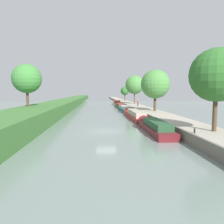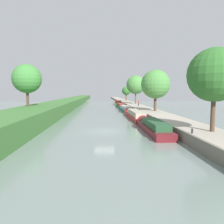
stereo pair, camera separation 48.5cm
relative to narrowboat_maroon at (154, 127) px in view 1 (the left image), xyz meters
The scene contains 17 objects.
ground_plane 5.98m from the narrowboat_maroon, behind, with size 160.00×160.00×0.00m, color slate.
left_grassy_bank 17.05m from the narrowboat_maroon, behind, with size 6.91×260.00×2.37m.
right_towpath 3.99m from the narrowboat_maroon, ahead, with size 4.40×260.00×1.09m.
stone_quay 1.74m from the narrowboat_maroon, 21.86° to the left, with size 0.25×260.00×1.14m.
narrowboat_maroon is the anchor object (origin of this frame).
narrowboat_red 13.80m from the narrowboat_maroon, 89.90° to the left, with size 2.12×15.54×2.19m.
narrowboat_teal 27.84m from the narrowboat_maroon, 89.85° to the left, with size 2.05×12.17×1.96m.
narrowboat_green 41.70m from the narrowboat_maroon, 89.85° to the left, with size 2.05×14.49×1.95m.
narrowboat_cream 54.98m from the narrowboat_maroon, 89.71° to the left, with size 2.10×12.53×2.18m.
tree_rightbank_near 9.43m from the narrowboat_maroon, 53.40° to the right, with size 5.13×5.13×8.00m.
tree_rightbank_midnear 17.86m from the narrowboat_maroon, 74.24° to the left, with size 5.73×5.73×8.20m.
tree_rightbank_midfar 42.36m from the narrowboat_maroon, 83.29° to the left, with size 5.89×5.89×8.97m.
tree_rightbank_far 64.46m from the narrowboat_maroon, 85.80° to the left, with size 3.59×3.59×5.97m.
tree_leftbank_downstream 23.37m from the narrowboat_maroon, 147.85° to the left, with size 4.97×4.97×7.28m.
person_walking 31.17m from the narrowboat_maroon, 82.73° to the left, with size 0.34×0.34×1.66m.
mooring_bollard_near 7.08m from the narrowboat_maroon, 73.20° to the right, with size 0.16×0.16×0.45m.
mooring_bollard_far 60.70m from the narrowboat_maroon, 88.08° to the left, with size 0.16×0.16×0.45m.
Camera 1 is at (-1.06, -26.26, 4.94)m, focal length 34.01 mm.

